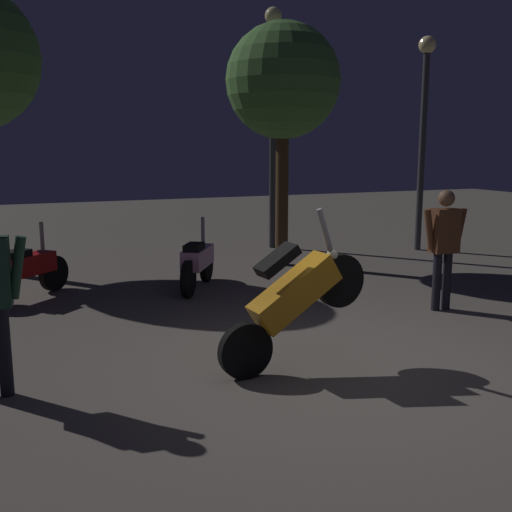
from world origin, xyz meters
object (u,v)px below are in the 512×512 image
(motorcycle_red_parked_left, at_px, (26,270))
(streetlamp_far, at_px, (273,99))
(person_bystander_far, at_px, (444,239))
(streetlamp_near, at_px, (424,115))
(motorcycle_pink_parked_right, at_px, (198,262))
(motorcycle_orange_foreground, at_px, (294,298))

(motorcycle_red_parked_left, distance_m, streetlamp_far, 6.55)
(person_bystander_far, relative_size, streetlamp_near, 0.37)
(streetlamp_near, bearing_deg, motorcycle_red_parked_left, -170.96)
(motorcycle_red_parked_left, xyz_separation_m, motorcycle_pink_parked_right, (2.53, -0.37, 0.00))
(streetlamp_near, xyz_separation_m, streetlamp_far, (-2.83, 1.50, 0.35))
(streetlamp_near, relative_size, streetlamp_far, 0.88)
(motorcycle_orange_foreground, distance_m, streetlamp_far, 7.82)
(person_bystander_far, bearing_deg, motorcycle_pink_parked_right, -126.33)
(person_bystander_far, height_order, streetlamp_near, streetlamp_near)
(motorcycle_pink_parked_right, height_order, streetlamp_near, streetlamp_near)
(motorcycle_pink_parked_right, height_order, streetlamp_far, streetlamp_far)
(motorcycle_pink_parked_right, xyz_separation_m, person_bystander_far, (2.75, -2.48, 0.55))
(motorcycle_pink_parked_right, bearing_deg, person_bystander_far, -99.84)
(motorcycle_red_parked_left, relative_size, streetlamp_far, 0.25)
(motorcycle_pink_parked_right, distance_m, person_bystander_far, 3.74)
(motorcycle_orange_foreground, relative_size, motorcycle_red_parked_left, 1.31)
(motorcycle_orange_foreground, relative_size, motorcycle_pink_parked_right, 1.14)
(streetlamp_near, distance_m, streetlamp_far, 3.22)
(streetlamp_far, bearing_deg, motorcycle_pink_parked_right, -130.62)
(motorcycle_red_parked_left, xyz_separation_m, streetlamp_near, (8.05, 1.28, 2.45))
(streetlamp_near, bearing_deg, motorcycle_pink_parked_right, -163.37)
(motorcycle_red_parked_left, height_order, motorcycle_pink_parked_right, same)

